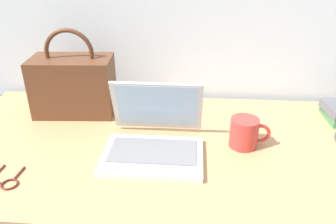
{
  "coord_description": "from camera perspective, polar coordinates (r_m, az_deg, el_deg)",
  "views": [
    {
      "loc": [
        0.04,
        -0.95,
        0.64
      ],
      "look_at": [
        -0.04,
        0.0,
        0.15
      ],
      "focal_mm": 36.18,
      "sensor_mm": 36.0,
      "label": 1
    }
  ],
  "objects": [
    {
      "name": "desk",
      "position": [
        1.14,
        2.07,
        -6.15
      ],
      "size": [
        1.6,
        0.76,
        0.03
      ],
      "color": "tan",
      "rests_on": "ground"
    },
    {
      "name": "laptop",
      "position": [
        1.08,
        -2.33,
        -4.41
      ],
      "size": [
        0.31,
        0.29,
        0.21
      ],
      "color": "silver",
      "rests_on": "desk"
    },
    {
      "name": "coffee_mug",
      "position": [
        1.13,
        12.83,
        -3.42
      ],
      "size": [
        0.13,
        0.09,
        0.1
      ],
      "color": "red",
      "rests_on": "desk"
    },
    {
      "name": "eyeglasses",
      "position": [
        1.07,
        -26.51,
        -10.53
      ],
      "size": [
        0.11,
        0.11,
        0.01
      ],
      "color": "#591E19",
      "rests_on": "desk"
    },
    {
      "name": "handbag",
      "position": [
        1.34,
        -15.64,
        4.5
      ],
      "size": [
        0.31,
        0.18,
        0.33
      ],
      "color": "#59331E",
      "rests_on": "desk"
    }
  ]
}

